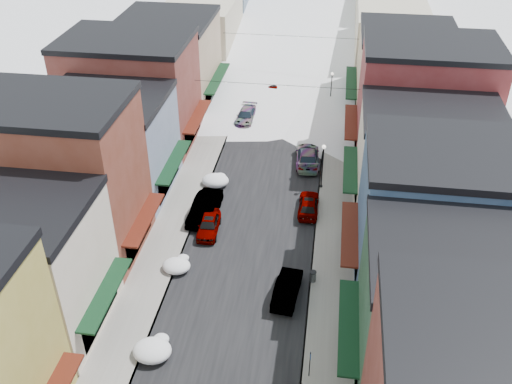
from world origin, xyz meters
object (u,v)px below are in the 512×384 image
(car_dark_hatch, at_px, (205,208))
(car_green_sedan, at_px, (287,288))
(trash_can, at_px, (313,276))
(car_silver_sedan, at_px, (209,225))
(streetlamp_near, at_px, (323,161))

(car_dark_hatch, height_order, car_green_sedan, car_dark_hatch)
(car_green_sedan, bearing_deg, trash_can, -130.07)
(car_silver_sedan, distance_m, car_dark_hatch, 2.20)
(car_silver_sedan, xyz_separation_m, car_dark_hatch, (-0.80, 2.04, 0.16))
(trash_can, bearing_deg, car_dark_hatch, 143.95)
(streetlamp_near, bearing_deg, car_silver_sedan, -138.06)
(car_green_sedan, distance_m, streetlamp_near, 14.62)
(car_silver_sedan, distance_m, streetlamp_near, 11.90)
(car_green_sedan, bearing_deg, car_silver_sedan, -37.87)
(car_silver_sedan, height_order, car_dark_hatch, car_dark_hatch)
(car_green_sedan, relative_size, trash_can, 5.24)
(car_green_sedan, bearing_deg, streetlamp_near, -91.51)
(car_green_sedan, xyz_separation_m, streetlamp_near, (1.70, 14.37, 2.13))
(car_silver_sedan, bearing_deg, car_green_sedan, -45.77)
(car_dark_hatch, relative_size, streetlamp_near, 1.20)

